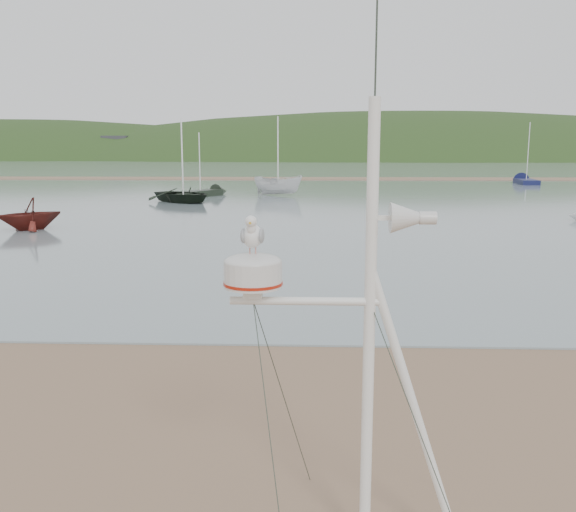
{
  "coord_description": "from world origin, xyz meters",
  "views": [
    {
      "loc": [
        2.77,
        -7.32,
        3.79
      ],
      "look_at": [
        2.46,
        1.0,
        2.32
      ],
      "focal_mm": 38.0,
      "sensor_mm": 36.0,
      "label": 1
    }
  ],
  "objects_px": {
    "boat_dark": "(182,166)",
    "sailboat_blue_far": "(522,181)",
    "mast_rig": "(361,428)",
    "boat_white": "(278,169)",
    "boat_red": "(28,199)",
    "sailboat_dark_mid": "(210,192)"
  },
  "relations": [
    {
      "from": "boat_red",
      "to": "sailboat_blue_far",
      "type": "xyz_separation_m",
      "value": [
        36.62,
        41.04,
        -1.17
      ]
    },
    {
      "from": "sailboat_dark_mid",
      "to": "boat_white",
      "type": "bearing_deg",
      "value": 4.75
    },
    {
      "from": "mast_rig",
      "to": "boat_red",
      "type": "distance_m",
      "value": 26.37
    },
    {
      "from": "boat_dark",
      "to": "sailboat_blue_far",
      "type": "height_order",
      "value": "sailboat_blue_far"
    },
    {
      "from": "boat_white",
      "to": "boat_dark",
      "type": "bearing_deg",
      "value": 159.26
    },
    {
      "from": "mast_rig",
      "to": "boat_dark",
      "type": "distance_m",
      "value": 38.78
    },
    {
      "from": "mast_rig",
      "to": "sailboat_dark_mid",
      "type": "distance_m",
      "value": 44.71
    },
    {
      "from": "boat_red",
      "to": "sailboat_blue_far",
      "type": "relative_size",
      "value": 0.39
    },
    {
      "from": "sailboat_dark_mid",
      "to": "sailboat_blue_far",
      "type": "xyz_separation_m",
      "value": [
        31.61,
        19.76,
        -0.0
      ]
    },
    {
      "from": "boat_dark",
      "to": "sailboat_blue_far",
      "type": "distance_m",
      "value": 41.72
    },
    {
      "from": "boat_dark",
      "to": "sailboat_dark_mid",
      "type": "xyz_separation_m",
      "value": [
        0.9,
        6.29,
        -2.27
      ]
    },
    {
      "from": "mast_rig",
      "to": "boat_dark",
      "type": "bearing_deg",
      "value": 104.21
    },
    {
      "from": "boat_red",
      "to": "sailboat_blue_far",
      "type": "distance_m",
      "value": 55.02
    },
    {
      "from": "boat_dark",
      "to": "boat_white",
      "type": "height_order",
      "value": "boat_dark"
    },
    {
      "from": "boat_red",
      "to": "boat_white",
      "type": "bearing_deg",
      "value": 112.08
    },
    {
      "from": "boat_red",
      "to": "sailboat_blue_far",
      "type": "bearing_deg",
      "value": 96.06
    },
    {
      "from": "boat_red",
      "to": "sailboat_blue_far",
      "type": "height_order",
      "value": "sailboat_blue_far"
    },
    {
      "from": "mast_rig",
      "to": "boat_white",
      "type": "xyz_separation_m",
      "value": [
        -3.16,
        44.31,
        0.95
      ]
    },
    {
      "from": "mast_rig",
      "to": "sailboat_blue_far",
      "type": "distance_m",
      "value": 67.65
    },
    {
      "from": "sailboat_blue_far",
      "to": "boat_dark",
      "type": "bearing_deg",
      "value": -141.29
    },
    {
      "from": "boat_dark",
      "to": "boat_white",
      "type": "distance_m",
      "value": 9.28
    },
    {
      "from": "mast_rig",
      "to": "boat_dark",
      "type": "relative_size",
      "value": 1.01
    }
  ]
}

